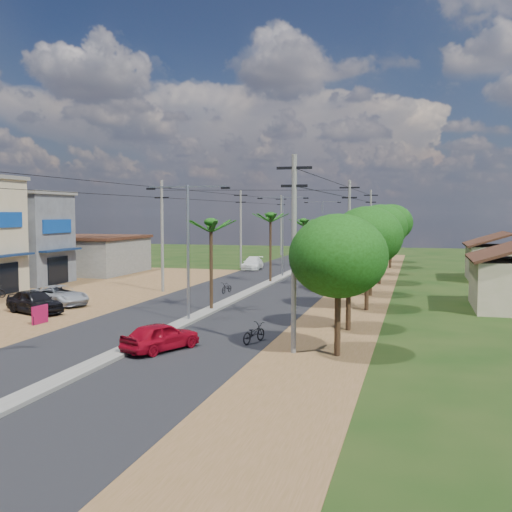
{
  "coord_description": "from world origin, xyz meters",
  "views": [
    {
      "loc": [
        12.92,
        -32.38,
        6.41
      ],
      "look_at": [
        0.6,
        12.84,
        3.0
      ],
      "focal_mm": 42.0,
      "sensor_mm": 36.0,
      "label": 1
    }
  ],
  "objects_px": {
    "car_silver_mid": "(322,279)",
    "car_white_far": "(253,264)",
    "car_parked_silver": "(59,296)",
    "car_red_near": "(161,337)",
    "roadside_sign": "(40,315)",
    "car_parked_dark": "(35,302)",
    "moto_rider_east": "(254,334)"
  },
  "relations": [
    {
      "from": "car_red_near",
      "to": "car_parked_silver",
      "type": "height_order",
      "value": "car_parked_silver"
    },
    {
      "from": "car_white_far",
      "to": "roadside_sign",
      "type": "distance_m",
      "value": 34.9
    },
    {
      "from": "car_white_far",
      "to": "moto_rider_east",
      "type": "xyz_separation_m",
      "value": [
        10.2,
        -36.41,
        -0.2
      ]
    },
    {
      "from": "car_parked_dark",
      "to": "car_white_far",
      "type": "bearing_deg",
      "value": 13.55
    },
    {
      "from": "roadside_sign",
      "to": "car_parked_silver",
      "type": "bearing_deg",
      "value": 119.86
    },
    {
      "from": "moto_rider_east",
      "to": "roadside_sign",
      "type": "relative_size",
      "value": 1.4
    },
    {
      "from": "car_silver_mid",
      "to": "car_red_near",
      "type": "bearing_deg",
      "value": 90.38
    },
    {
      "from": "car_red_near",
      "to": "car_white_far",
      "type": "height_order",
      "value": "car_white_far"
    },
    {
      "from": "car_red_near",
      "to": "car_parked_silver",
      "type": "distance_m",
      "value": 16.44
    },
    {
      "from": "car_parked_dark",
      "to": "roadside_sign",
      "type": "relative_size",
      "value": 3.4
    },
    {
      "from": "car_parked_silver",
      "to": "car_red_near",
      "type": "bearing_deg",
      "value": -107.23
    },
    {
      "from": "moto_rider_east",
      "to": "roadside_sign",
      "type": "height_order",
      "value": "roadside_sign"
    },
    {
      "from": "car_silver_mid",
      "to": "roadside_sign",
      "type": "distance_m",
      "value": 24.96
    },
    {
      "from": "car_parked_silver",
      "to": "car_silver_mid",
      "type": "bearing_deg",
      "value": -23.0
    },
    {
      "from": "car_red_near",
      "to": "roadside_sign",
      "type": "relative_size",
      "value": 3.01
    },
    {
      "from": "car_silver_mid",
      "to": "car_parked_silver",
      "type": "relative_size",
      "value": 0.91
    },
    {
      "from": "car_silver_mid",
      "to": "car_parked_dark",
      "type": "bearing_deg",
      "value": 58.01
    },
    {
      "from": "car_silver_mid",
      "to": "car_white_far",
      "type": "bearing_deg",
      "value": -45.63
    },
    {
      "from": "car_parked_silver",
      "to": "car_parked_dark",
      "type": "height_order",
      "value": "car_parked_dark"
    },
    {
      "from": "car_parked_dark",
      "to": "moto_rider_east",
      "type": "xyz_separation_m",
      "value": [
        15.67,
        -4.61,
        -0.27
      ]
    },
    {
      "from": "car_silver_mid",
      "to": "car_white_far",
      "type": "xyz_separation_m",
      "value": [
        -9.91,
        13.41,
        -0.04
      ]
    },
    {
      "from": "car_red_near",
      "to": "car_parked_dark",
      "type": "distance_m",
      "value": 14.06
    },
    {
      "from": "car_red_near",
      "to": "car_white_far",
      "type": "relative_size",
      "value": 0.83
    },
    {
      "from": "car_red_near",
      "to": "car_parked_dark",
      "type": "bearing_deg",
      "value": -7.37
    },
    {
      "from": "car_white_far",
      "to": "roadside_sign",
      "type": "bearing_deg",
      "value": -100.17
    },
    {
      "from": "car_red_near",
      "to": "car_silver_mid",
      "type": "bearing_deg",
      "value": -73.29
    },
    {
      "from": "car_red_near",
      "to": "roadside_sign",
      "type": "distance_m",
      "value": 10.47
    },
    {
      "from": "car_red_near",
      "to": "moto_rider_east",
      "type": "xyz_separation_m",
      "value": [
        3.7,
        2.76,
        -0.19
      ]
    },
    {
      "from": "car_red_near",
      "to": "moto_rider_east",
      "type": "height_order",
      "value": "car_red_near"
    },
    {
      "from": "car_white_far",
      "to": "moto_rider_east",
      "type": "relative_size",
      "value": 2.57
    },
    {
      "from": "car_white_far",
      "to": "car_parked_silver",
      "type": "relative_size",
      "value": 0.97
    },
    {
      "from": "car_parked_dark",
      "to": "moto_rider_east",
      "type": "distance_m",
      "value": 16.34
    }
  ]
}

